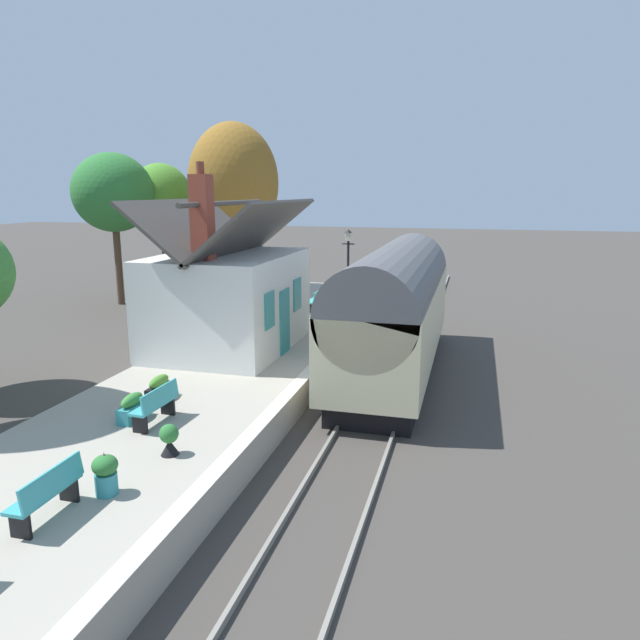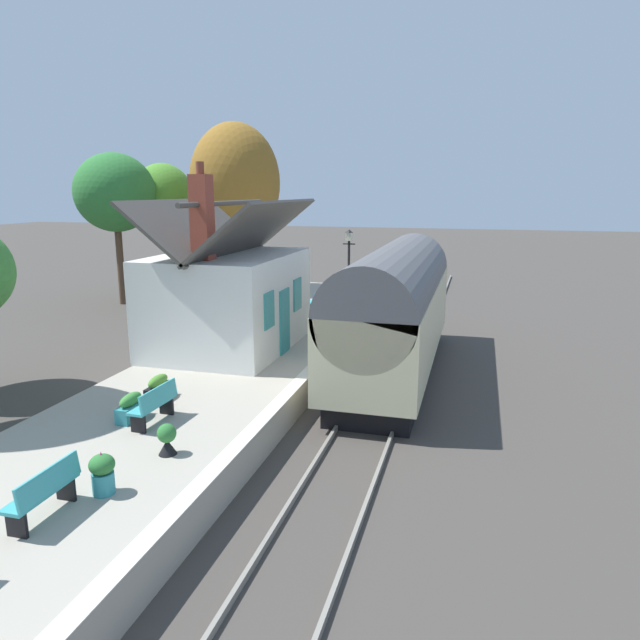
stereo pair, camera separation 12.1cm
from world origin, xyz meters
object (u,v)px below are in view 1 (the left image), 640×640
object	(u,v)px
lamp_post_platform	(348,257)
tree_behind_building	(161,201)
station_building	(228,297)
planter_bench_left	(159,388)
bench_mid_platform	(48,492)
planter_edge_near	(169,440)
bench_platform_end	(315,300)
tree_far_right	(113,193)
planter_under_sign	(106,473)
bench_near_building	(156,404)
train	(395,309)
tree_far_left	(234,183)
planter_bench_right	(132,408)

from	to	relation	value
lamp_post_platform	tree_behind_building	world-z (taller)	tree_behind_building
station_building	planter_bench_left	xyz separation A→B (m)	(-5.11, -0.32, -1.42)
bench_mid_platform	planter_edge_near	size ratio (longest dim) A/B	2.12
bench_platform_end	planter_bench_left	distance (m)	11.72
lamp_post_platform	tree_far_right	xyz separation A→B (m)	(4.34, 13.49, 2.48)
bench_mid_platform	lamp_post_platform	bearing A→B (deg)	-5.55
tree_far_right	lamp_post_platform	bearing A→B (deg)	-107.83
planter_edge_near	tree_far_right	xyz separation A→B (m)	(17.31, 12.68, 4.73)
bench_mid_platform	planter_under_sign	xyz separation A→B (m)	(0.92, -0.42, -0.08)
planter_edge_near	lamp_post_platform	distance (m)	13.19
station_building	tree_far_right	size ratio (longest dim) A/B	0.77
bench_near_building	bench_mid_platform	bearing A→B (deg)	-174.56
tree_behind_building	tree_far_right	bearing A→B (deg)	159.93
planter_edge_near	lamp_post_platform	size ratio (longest dim) A/B	0.18
train	planter_edge_near	world-z (taller)	train
lamp_post_platform	tree_far_right	world-z (taller)	tree_far_right
bench_mid_platform	tree_behind_building	distance (m)	25.66
bench_platform_end	tree_behind_building	world-z (taller)	tree_behind_building
tree_far_right	train	bearing A→B (deg)	-117.68
station_building	bench_platform_end	size ratio (longest dim) A/B	4.33
bench_platform_end	tree_behind_building	bearing A→B (deg)	61.41
bench_platform_end	tree_far_left	world-z (taller)	tree_far_left
planter_edge_near	bench_mid_platform	bearing A→B (deg)	164.99
planter_bench_left	tree_far_left	size ratio (longest dim) A/B	0.09
tree_behind_building	tree_far_left	bearing A→B (deg)	-105.84
bench_platform_end	planter_bench_right	world-z (taller)	bench_platform_end
bench_near_building	bench_mid_platform	world-z (taller)	same
planter_edge_near	lamp_post_platform	world-z (taller)	lamp_post_platform
planter_under_sign	planter_bench_right	size ratio (longest dim) A/B	0.93
bench_mid_platform	train	bearing A→B (deg)	-18.96
planter_edge_near	tree_far_right	world-z (taller)	tree_far_right
planter_under_sign	lamp_post_platform	world-z (taller)	lamp_post_platform
lamp_post_platform	tree_far_left	bearing A→B (deg)	51.52
bench_mid_platform	planter_under_sign	bearing A→B (deg)	-24.26
train	bench_platform_end	bearing A→B (deg)	37.50
planter_bench_right	lamp_post_platform	xyz separation A→B (m)	(11.57, -2.55, 2.28)
train	planter_edge_near	distance (m)	9.58
train	lamp_post_platform	xyz separation A→B (m)	(4.03, 2.45, 1.19)
planter_edge_near	tree_far_right	bearing A→B (deg)	36.22
tree_far_right	bench_platform_end	bearing A→B (deg)	-103.71
bench_near_building	tree_far_right	world-z (taller)	tree_far_right
planter_bench_left	tree_behind_building	size ratio (longest dim) A/B	0.12
lamp_post_platform	bench_near_building	bearing A→B (deg)	170.78
tree_far_right	planter_bench_right	bearing A→B (deg)	-145.48
bench_mid_platform	planter_under_sign	world-z (taller)	bench_mid_platform
bench_near_building	planter_under_sign	bearing A→B (deg)	-165.33
bench_near_building	planter_bench_left	world-z (taller)	bench_near_building
bench_platform_end	station_building	bearing A→B (deg)	169.70
planter_bench_left	tree_far_right	size ratio (longest dim) A/B	0.11
bench_near_building	bench_mid_platform	distance (m)	3.96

